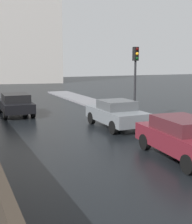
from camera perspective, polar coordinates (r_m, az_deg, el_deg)
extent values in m
cube|color=slate|center=(16.40, 3.76, -0.58)|extent=(1.84, 4.08, 0.64)
cube|color=#494D50|center=(16.27, 3.85, 1.32)|extent=(1.62, 1.73, 0.47)
cylinder|color=black|center=(17.30, -0.82, -1.11)|extent=(0.22, 0.66, 0.66)
cylinder|color=black|center=(18.02, 4.13, -0.71)|extent=(0.22, 0.66, 0.66)
cylinder|color=black|center=(14.91, 3.27, -2.86)|extent=(0.22, 0.66, 0.66)
cylinder|color=black|center=(15.74, 8.76, -2.30)|extent=(0.22, 0.66, 0.66)
cube|color=black|center=(20.66, -14.54, 1.15)|extent=(1.90, 4.02, 0.57)
cube|color=black|center=(20.54, -14.58, 2.60)|extent=(1.64, 2.21, 0.49)
cylinder|color=black|center=(19.56, -11.55, -0.04)|extent=(0.24, 0.68, 0.67)
cylinder|color=black|center=(19.32, -16.38, -0.36)|extent=(0.24, 0.68, 0.67)
cylinder|color=black|center=(22.11, -12.87, 1.00)|extent=(0.24, 0.68, 0.67)
cylinder|color=black|center=(21.90, -17.15, 0.73)|extent=(0.24, 0.68, 0.67)
cube|color=maroon|center=(11.69, 15.95, -5.11)|extent=(2.12, 4.43, 0.67)
cube|color=#461C22|center=(11.66, 15.70, -2.22)|extent=(1.74, 2.29, 0.49)
cylinder|color=black|center=(12.51, 9.02, -5.47)|extent=(0.27, 0.65, 0.63)
cylinder|color=black|center=(13.35, 15.25, -4.73)|extent=(0.27, 0.65, 0.63)
cylinder|color=black|center=(10.22, 16.70, -9.22)|extent=(0.27, 0.65, 0.63)
cylinder|color=black|center=(17.49, 7.17, 3.85)|extent=(0.12, 0.12, 3.36)
cube|color=black|center=(17.41, 7.31, 10.59)|extent=(0.26, 0.26, 0.75)
sphere|color=#360503|center=(17.27, 7.63, 11.42)|extent=(0.17, 0.17, 0.17)
sphere|color=orange|center=(17.26, 7.61, 10.59)|extent=(0.17, 0.17, 0.17)
sphere|color=black|center=(17.26, 7.60, 9.76)|extent=(0.17, 0.17, 0.17)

